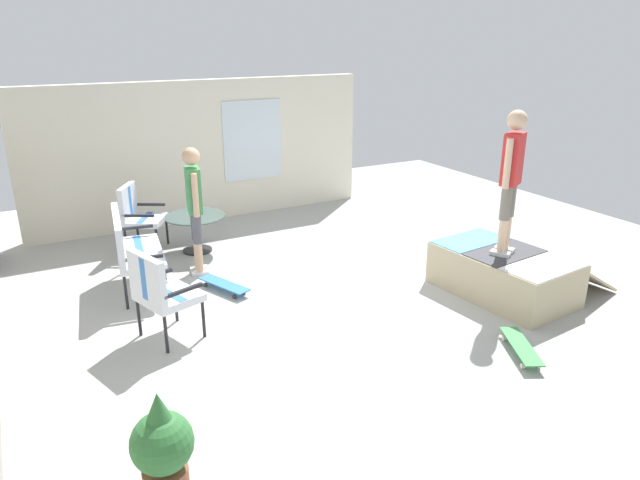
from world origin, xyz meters
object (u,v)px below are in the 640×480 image
(skateboard_spare, at_px, (521,347))
(potted_plant, at_px, (163,449))
(patio_table, at_px, (196,226))
(person_watching, at_px, (194,201))
(patio_chair_by_wall, at_px, (159,288))
(skateboard_by_bench, at_px, (224,285))
(patio_chair_near_house, at_px, (137,212))
(person_skater, at_px, (511,172))
(skate_ramp, at_px, (505,273))
(patio_bench, at_px, (130,245))

(skateboard_spare, height_order, potted_plant, potted_plant)
(patio_table, bearing_deg, person_watching, 164.63)
(patio_chair_by_wall, height_order, skateboard_by_bench, patio_chair_by_wall)
(patio_chair_near_house, relative_size, person_skater, 0.58)
(skateboard_spare, bearing_deg, skate_ramp, -38.23)
(patio_bench, distance_m, skateboard_spare, 4.84)
(patio_table, height_order, skateboard_spare, patio_table)
(patio_chair_near_house, relative_size, person_watching, 0.58)
(skate_ramp, relative_size, patio_bench, 1.48)
(patio_chair_near_house, distance_m, patio_chair_by_wall, 2.98)
(patio_table, distance_m, person_watching, 1.06)
(skate_ramp, bearing_deg, patio_chair_by_wall, 77.84)
(person_skater, bearing_deg, skate_ramp, -84.41)
(patio_chair_by_wall, bearing_deg, skateboard_by_bench, -48.55)
(potted_plant, bearing_deg, patio_bench, -8.37)
(patio_chair_near_house, height_order, patio_table, patio_chair_near_house)
(person_watching, height_order, skateboard_by_bench, person_watching)
(patio_table, distance_m, person_skater, 4.60)
(patio_chair_by_wall, bearing_deg, person_skater, -102.57)
(patio_chair_by_wall, distance_m, potted_plant, 2.42)
(patio_chair_near_house, relative_size, patio_table, 1.13)
(person_watching, distance_m, skateboard_spare, 4.47)
(patio_table, relative_size, skateboard_spare, 1.12)
(person_watching, bearing_deg, patio_chair_by_wall, 150.79)
(person_skater, distance_m, skateboard_by_bench, 3.83)
(patio_bench, distance_m, patio_chair_by_wall, 1.51)
(person_skater, xyz_separation_m, skateboard_spare, (-1.18, 0.84, -1.52))
(patio_bench, height_order, person_skater, person_skater)
(patio_bench, relative_size, skateboard_by_bench, 1.61)
(patio_chair_by_wall, relative_size, person_watching, 0.58)
(person_skater, bearing_deg, skateboard_spare, 144.57)
(patio_table, height_order, potted_plant, potted_plant)
(person_skater, bearing_deg, patio_chair_near_house, 43.42)
(patio_table, xyz_separation_m, person_watching, (-0.82, 0.23, 0.63))
(skate_ramp, relative_size, patio_chair_near_house, 1.90)
(patio_chair_near_house, height_order, potted_plant, patio_chair_near_house)
(person_watching, xyz_separation_m, skateboard_spare, (-3.72, -2.28, -0.95))
(skate_ramp, xyz_separation_m, skateboard_by_bench, (1.79, 3.12, -0.20))
(patio_chair_by_wall, distance_m, skateboard_spare, 3.85)
(patio_chair_near_house, distance_m, patio_table, 0.91)
(patio_chair_near_house, relative_size, skateboard_spare, 1.27)
(skate_ramp, height_order, patio_chair_near_house, patio_chair_near_house)
(patio_chair_by_wall, bearing_deg, potted_plant, 166.52)
(patio_bench, bearing_deg, patio_chair_near_house, -15.31)
(skateboard_by_bench, relative_size, potted_plant, 0.89)
(person_watching, xyz_separation_m, skateboard_by_bench, (-0.75, -0.10, -0.95))
(patio_chair_near_house, height_order, skateboard_spare, patio_chair_near_house)
(patio_chair_by_wall, relative_size, person_skater, 0.58)
(patio_chair_near_house, xyz_separation_m, skateboard_spare, (-5.03, -2.81, -0.53))
(skateboard_by_bench, relative_size, skateboard_spare, 1.02)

